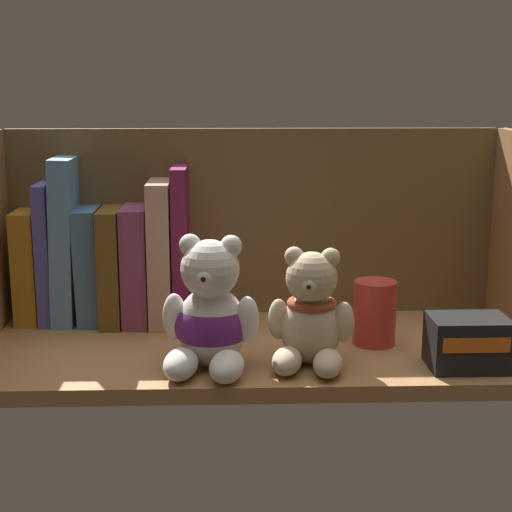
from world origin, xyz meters
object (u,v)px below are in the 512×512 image
(book_6, at_px, (162,250))
(small_product_box, at_px, (467,342))
(book_1, at_px, (49,252))
(book_3, at_px, (91,264))
(pillar_candle, at_px, (375,314))
(book_2, at_px, (67,240))
(book_7, at_px, (182,243))
(book_0, at_px, (30,265))
(book_4, at_px, (114,263))
(book_5, at_px, (138,262))
(teddy_bear_smaller, at_px, (311,316))
(teddy_bear_larger, at_px, (210,317))

(book_6, bearing_deg, small_product_box, -29.44)
(book_1, height_order, book_6, book_6)
(book_1, height_order, book_3, book_1)
(pillar_candle, bearing_deg, book_2, 162.95)
(book_7, bearing_deg, book_6, 180.00)
(book_2, bearing_deg, book_3, 0.00)
(small_product_box, bearing_deg, book_1, 158.37)
(book_2, xyz_separation_m, small_product_box, (0.52, -0.22, -0.09))
(book_0, relative_size, book_7, 0.72)
(book_3, relative_size, small_product_box, 1.77)
(book_4, distance_m, book_5, 0.03)
(book_4, distance_m, pillar_candle, 0.38)
(book_5, bearing_deg, book_7, 0.00)
(book_0, distance_m, pillar_candle, 0.50)
(book_1, distance_m, teddy_bear_smaller, 0.41)
(book_1, relative_size, book_4, 1.21)
(book_6, bearing_deg, book_7, 0.00)
(book_6, height_order, teddy_bear_smaller, book_6)
(book_1, xyz_separation_m, book_5, (0.13, 0.00, -0.02))
(book_1, distance_m, book_6, 0.16)
(book_1, bearing_deg, book_2, 0.00)
(book_4, distance_m, book_7, 0.10)
(book_7, bearing_deg, pillar_candle, -26.62)
(book_0, relative_size, teddy_bear_smaller, 1.11)
(book_0, distance_m, book_4, 0.12)
(pillar_candle, bearing_deg, book_0, 164.80)
(book_2, bearing_deg, teddy_bear_larger, -44.57)
(teddy_bear_smaller, bearing_deg, book_6, 134.03)
(book_4, bearing_deg, teddy_bear_smaller, -37.28)
(book_0, relative_size, book_3, 0.98)
(book_0, height_order, pillar_candle, book_0)
(book_3, relative_size, teddy_bear_larger, 1.01)
(book_0, distance_m, book_6, 0.19)
(book_2, distance_m, small_product_box, 0.57)
(book_1, xyz_separation_m, book_6, (0.16, 0.00, 0.00))
(book_6, relative_size, pillar_candle, 2.40)
(book_4, bearing_deg, book_0, 180.00)
(book_4, bearing_deg, small_product_box, -25.52)
(teddy_bear_smaller, height_order, small_product_box, teddy_bear_smaller)
(book_2, height_order, book_5, book_2)
(book_2, distance_m, book_6, 0.14)
(book_1, relative_size, small_product_box, 2.15)
(book_2, distance_m, book_5, 0.11)
(book_5, bearing_deg, book_3, 180.00)
(book_5, relative_size, small_product_box, 1.81)
(book_3, relative_size, pillar_candle, 1.93)
(book_6, distance_m, teddy_bear_smaller, 0.28)
(book_6, height_order, teddy_bear_larger, book_6)
(book_0, xyz_separation_m, book_5, (0.16, 0.00, 0.00))
(pillar_candle, bearing_deg, book_1, 163.90)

